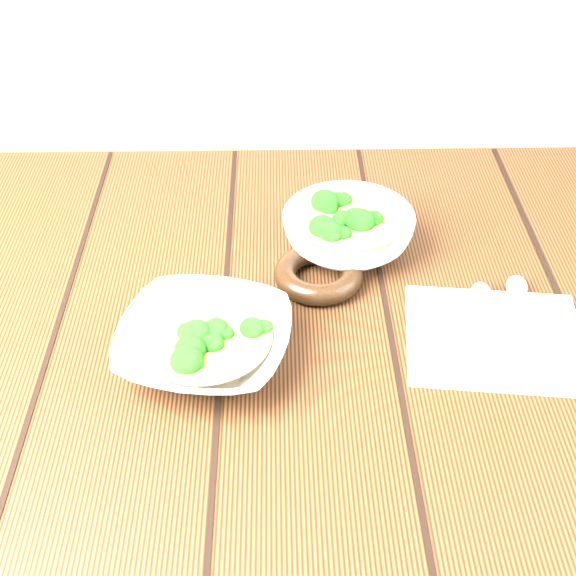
{
  "coord_description": "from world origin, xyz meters",
  "views": [
    {
      "loc": [
        0.04,
        -0.75,
        1.39
      ],
      "look_at": [
        0.06,
        -0.02,
        0.8
      ],
      "focal_mm": 50.0,
      "sensor_mm": 36.0,
      "label": 1
    }
  ],
  "objects_px": {
    "trivet": "(319,274)",
    "soup_bowl_front": "(204,342)",
    "napkin": "(494,338)",
    "table": "(244,380)",
    "soup_bowl_back": "(348,230)"
  },
  "relations": [
    {
      "from": "trivet",
      "to": "soup_bowl_front",
      "type": "bearing_deg",
      "value": -134.5
    },
    {
      "from": "soup_bowl_front",
      "to": "napkin",
      "type": "height_order",
      "value": "soup_bowl_front"
    },
    {
      "from": "trivet",
      "to": "napkin",
      "type": "height_order",
      "value": "trivet"
    },
    {
      "from": "soup_bowl_front",
      "to": "trivet",
      "type": "distance_m",
      "value": 0.19
    },
    {
      "from": "table",
      "to": "soup_bowl_back",
      "type": "relative_size",
      "value": 5.64
    },
    {
      "from": "trivet",
      "to": "napkin",
      "type": "bearing_deg",
      "value": -30.03
    },
    {
      "from": "soup_bowl_front",
      "to": "soup_bowl_back",
      "type": "distance_m",
      "value": 0.28
    },
    {
      "from": "soup_bowl_back",
      "to": "napkin",
      "type": "relative_size",
      "value": 1.05
    },
    {
      "from": "soup_bowl_front",
      "to": "napkin",
      "type": "bearing_deg",
      "value": 3.86
    },
    {
      "from": "table",
      "to": "napkin",
      "type": "bearing_deg",
      "value": -11.54
    },
    {
      "from": "soup_bowl_back",
      "to": "napkin",
      "type": "bearing_deg",
      "value": -50.08
    },
    {
      "from": "table",
      "to": "trivet",
      "type": "xyz_separation_m",
      "value": [
        0.1,
        0.05,
        0.13
      ]
    },
    {
      "from": "napkin",
      "to": "trivet",
      "type": "bearing_deg",
      "value": 156.58
    },
    {
      "from": "trivet",
      "to": "napkin",
      "type": "xyz_separation_m",
      "value": [
        0.2,
        -0.12,
        -0.01
      ]
    },
    {
      "from": "table",
      "to": "napkin",
      "type": "height_order",
      "value": "napkin"
    }
  ]
}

